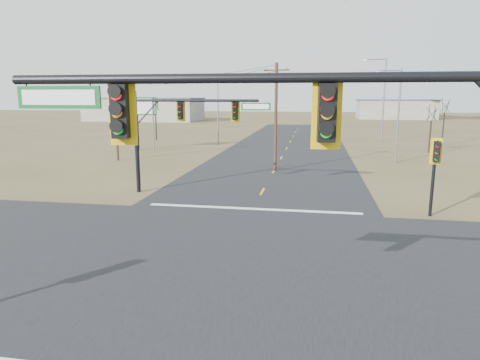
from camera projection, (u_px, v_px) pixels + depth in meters
name	position (u px, v px, depth m)	size (l,w,h in m)	color
ground	(225.00, 258.00, 16.73)	(320.00, 320.00, 0.00)	brown
road_ew	(225.00, 258.00, 16.73)	(160.00, 14.00, 0.02)	black
road_ns	(225.00, 258.00, 16.73)	(14.00, 160.00, 0.02)	black
stop_bar_far	(253.00, 209.00, 23.98)	(12.00, 0.40, 0.01)	silver
mast_arm_near	(343.00, 153.00, 7.83)	(10.39, 0.46, 7.17)	black
mast_arm_far	(182.00, 120.00, 26.91)	(8.83, 0.59, 6.57)	black
pedestal_signal_ne	(436.00, 159.00, 21.92)	(0.62, 0.53, 4.16)	black
utility_pole_near	(276.00, 116.00, 35.31)	(2.14, 0.65, 8.90)	#472D1E
utility_pole_far	(116.00, 117.00, 41.30)	(1.94, 0.58, 8.04)	#472D1E
highway_sign	(143.00, 113.00, 48.84)	(3.24, 0.53, 6.10)	slate
streetlight_a	(397.00, 111.00, 39.84)	(2.45, 0.35, 8.75)	slate
streetlight_b	(382.00, 95.00, 57.93)	(3.16, 0.47, 11.27)	slate
streetlight_c	(219.00, 107.00, 55.15)	(2.43, 0.35, 8.69)	slate
bare_tree_a	(137.00, 106.00, 49.75)	(2.96, 2.96, 6.41)	black
bare_tree_b	(155.00, 104.00, 61.09)	(3.20, 3.20, 6.47)	black
bare_tree_c	(432.00, 112.00, 47.00)	(3.09, 3.09, 5.69)	black
bare_tree_d	(445.00, 105.00, 53.60)	(2.66, 2.66, 6.33)	black
warehouse_left	(145.00, 110.00, 109.94)	(28.00, 14.00, 5.50)	#A5A192
warehouse_mid	(395.00, 110.00, 118.34)	(20.00, 12.00, 5.00)	#A5A192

